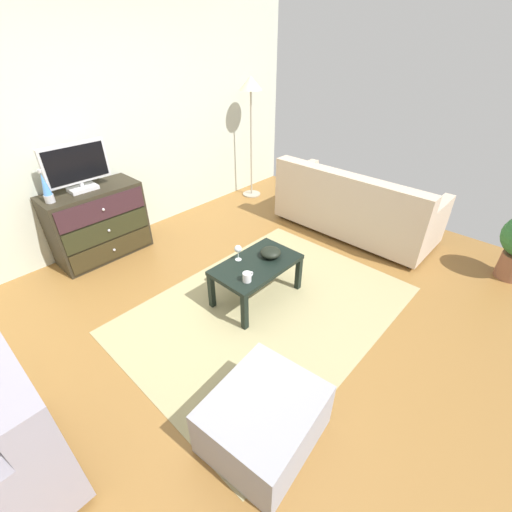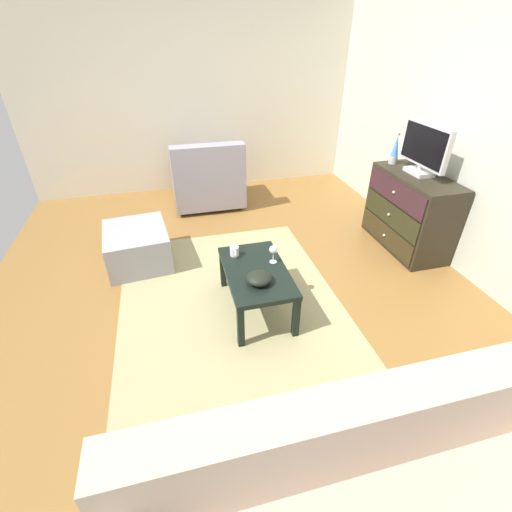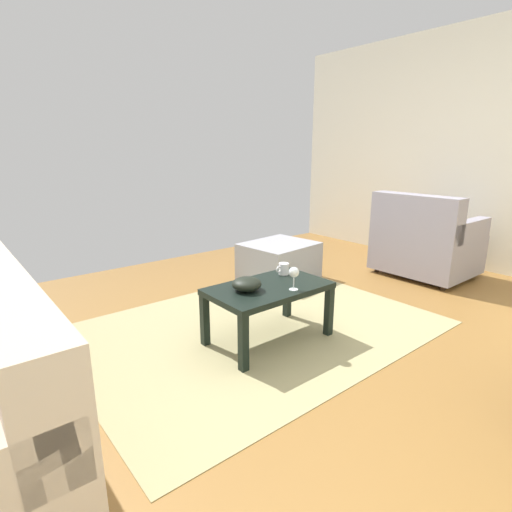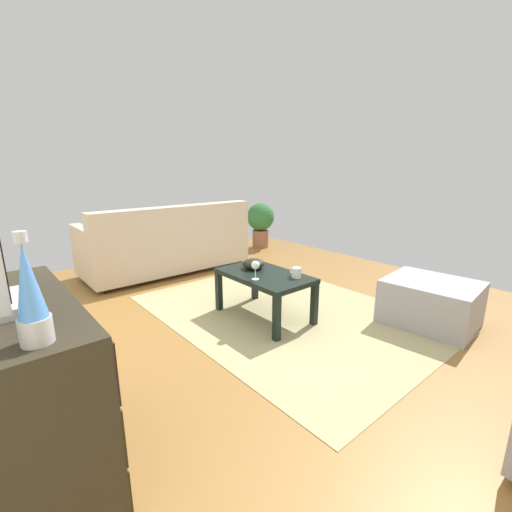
# 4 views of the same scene
# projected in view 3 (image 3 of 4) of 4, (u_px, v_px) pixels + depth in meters

# --- Properties ---
(ground_plane) EXTENTS (5.99, 4.81, 0.05)m
(ground_plane) POSITION_uv_depth(u_px,v_px,m) (294.00, 332.00, 3.00)
(ground_plane) COLOR olive
(wall_plain_left) EXTENTS (0.12, 4.81, 2.61)m
(wall_plain_left) POSITION_uv_depth(u_px,v_px,m) (478.00, 149.00, 4.34)
(wall_plain_left) COLOR silver
(wall_plain_left) RESTS_ON ground_plane
(area_rug) EXTENTS (2.60, 1.90, 0.01)m
(area_rug) POSITION_uv_depth(u_px,v_px,m) (257.00, 327.00, 3.03)
(area_rug) COLOR tan
(area_rug) RESTS_ON ground_plane
(coffee_table) EXTENTS (0.83, 0.49, 0.41)m
(coffee_table) POSITION_uv_depth(u_px,v_px,m) (269.00, 293.00, 2.74)
(coffee_table) COLOR black
(coffee_table) RESTS_ON ground_plane
(wine_glass) EXTENTS (0.07, 0.07, 0.16)m
(wine_glass) POSITION_uv_depth(u_px,v_px,m) (294.00, 273.00, 2.62)
(wine_glass) COLOR silver
(wine_glass) RESTS_ON coffee_table
(mug) EXTENTS (0.11, 0.08, 0.08)m
(mug) POSITION_uv_depth(u_px,v_px,m) (283.00, 269.00, 2.97)
(mug) COLOR white
(mug) RESTS_ON coffee_table
(bowl_decorative) EXTENTS (0.20, 0.20, 0.09)m
(bowl_decorative) POSITION_uv_depth(u_px,v_px,m) (247.00, 284.00, 2.63)
(bowl_decorative) COLOR black
(bowl_decorative) RESTS_ON coffee_table
(armchair) EXTENTS (0.80, 0.90, 0.88)m
(armchair) POSITION_uv_depth(u_px,v_px,m) (424.00, 243.00, 4.18)
(armchair) COLOR #332319
(armchair) RESTS_ON ground_plane
(ottoman) EXTENTS (0.76, 0.67, 0.38)m
(ottoman) POSITION_uv_depth(u_px,v_px,m) (279.00, 261.00, 4.14)
(ottoman) COLOR #9697A1
(ottoman) RESTS_ON ground_plane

